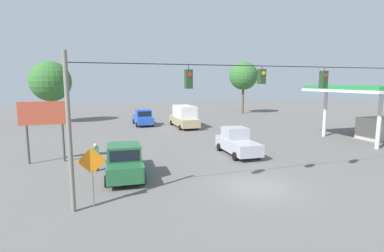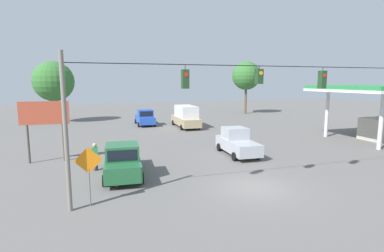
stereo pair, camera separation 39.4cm
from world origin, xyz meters
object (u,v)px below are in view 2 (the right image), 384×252
Objects in this scene: pickup_truck_blue_withflow_deep at (145,118)px; pedestrian at (95,157)px; box_truck_tan_oncoming_deep at (186,117)px; traffic_cone_third at (111,158)px; roadside_billboard at (45,118)px; tree_horizon_left at (53,81)px; overhead_signal_span at (259,107)px; traffic_cone_second at (113,168)px; traffic_cone_fourth at (113,151)px; pickup_truck_green_parked_shoulder at (122,161)px; traffic_cone_fifth at (109,145)px; tree_horizon_right at (246,76)px; traffic_cone_nearest at (117,180)px; pickup_truck_silver_crossing_near at (237,142)px; work_zone_sign at (89,165)px.

pedestrian is at bearing 72.33° from pickup_truck_blue_withflow_deep.
box_truck_tan_oncoming_deep is 17.76m from traffic_cone_third.
roadside_billboard is 23.16m from tree_horizon_left.
overhead_signal_span reaches higher than traffic_cone_second.
overhead_signal_span is at bearing 124.97° from traffic_cone_fourth.
pickup_truck_green_parked_shoulder is 1.28× the size of roadside_billboard.
tree_horizon_right is (-25.03, -22.52, 6.49)m from traffic_cone_fifth.
pickup_truck_green_parked_shoulder is 1.20m from traffic_cone_second.
traffic_cone_second is 1.00× the size of traffic_cone_fifth.
traffic_cone_fifth is 21.55m from tree_horizon_left.
tree_horizon_right is at bearing -127.64° from traffic_cone_nearest.
tree_horizon_left is (2.07, -22.92, 2.62)m from roadside_billboard.
pickup_truck_blue_withflow_deep reaches higher than traffic_cone_second.
tree_horizon_left is at bearing -78.29° from pedestrian.
traffic_cone_nearest and traffic_cone_second have the same top height.
pickup_truck_silver_crossing_near is at bearing 151.81° from traffic_cone_fifth.
traffic_cone_fourth is (-0.21, -4.90, 0.00)m from traffic_cone_second.
pickup_truck_blue_withflow_deep is 8.15× the size of traffic_cone_fifth.
pickup_truck_blue_withflow_deep is 19.34m from roadside_billboard.
pickup_truck_green_parked_shoulder is at bearing 104.13° from tree_horizon_left.
traffic_cone_third is 26.01m from tree_horizon_left.
traffic_cone_second is at bearing 12.06° from pickup_truck_silver_crossing_near.
box_truck_tan_oncoming_deep reaches higher than traffic_cone_fifth.
traffic_cone_second is 0.15× the size of roadside_billboard.
pickup_truck_silver_crossing_near is 9.78m from traffic_cone_third.
work_zone_sign is at bearing 66.07° from pickup_truck_green_parked_shoulder.
pedestrian reaches higher than traffic_cone_third.
traffic_cone_second is at bearing 90.00° from traffic_cone_fifth.
pickup_truck_green_parked_shoulder is 8.45× the size of traffic_cone_third.
tree_horizon_right reaches higher than roadside_billboard.
traffic_cone_second is at bearing 103.48° from tree_horizon_left.
box_truck_tan_oncoming_deep is 10.36× the size of traffic_cone_fifth.
box_truck_tan_oncoming_deep is 22.11m from traffic_cone_nearest.
traffic_cone_nearest is at bearing 77.46° from pickup_truck_blue_withflow_deep.
roadside_billboard reaches higher than traffic_cone_nearest.
traffic_cone_nearest is (7.27, -2.74, -4.14)m from overhead_signal_span.
traffic_cone_fifth is at bearing -59.80° from overhead_signal_span.
work_zone_sign reaches higher than box_truck_tan_oncoming_deep.
box_truck_tan_oncoming_deep is 3.79× the size of pedestrian.
pickup_truck_silver_crossing_near is 11.09m from traffic_cone_fifth.
traffic_cone_nearest is at bearing 74.26° from pickup_truck_green_parked_shoulder.
roadside_billboard reaches higher than pickup_truck_green_parked_shoulder.
overhead_signal_span is 3.37× the size of pickup_truck_green_parked_shoulder.
overhead_signal_span reaches higher than traffic_cone_fourth.
work_zone_sign is at bearing 80.19° from traffic_cone_third.
pickup_truck_blue_withflow_deep reaches higher than traffic_cone_fifth.
box_truck_tan_oncoming_deep is (-2.61, -22.50, -3.11)m from overhead_signal_span.
pickup_truck_silver_crossing_near and pickup_truck_green_parked_shoulder have the same top height.
traffic_cone_second is 1.00× the size of traffic_cone_fourth.
box_truck_tan_oncoming_deep is at bearing 148.95° from tree_horizon_left.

